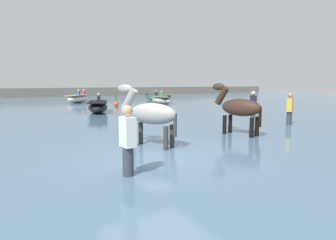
{
  "coord_description": "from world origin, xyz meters",
  "views": [
    {
      "loc": [
        -3.44,
        -5.9,
        2.01
      ],
      "look_at": [
        1.49,
        1.98,
        0.85
      ],
      "focal_mm": 31.49,
      "sensor_mm": 36.0,
      "label": 1
    }
  ],
  "objects_px": {
    "person_onlooker_left": "(253,107)",
    "channel_buoy": "(116,104)",
    "person_spectator_far": "(289,112)",
    "boat_far_inshore": "(98,107)",
    "horse_lead_dark_bay": "(239,109)",
    "horse_trailing_grey": "(150,115)",
    "boat_near_starboard": "(161,100)",
    "boat_mid_channel": "(78,99)",
    "boat_distant_east": "(157,98)",
    "person_wading_close": "(128,147)"
  },
  "relations": [
    {
      "from": "person_onlooker_left",
      "to": "channel_buoy",
      "type": "height_order",
      "value": "person_onlooker_left"
    },
    {
      "from": "person_spectator_far",
      "to": "boat_far_inshore",
      "type": "bearing_deg",
      "value": 118.19
    },
    {
      "from": "person_onlooker_left",
      "to": "channel_buoy",
      "type": "bearing_deg",
      "value": 107.95
    },
    {
      "from": "horse_lead_dark_bay",
      "to": "channel_buoy",
      "type": "height_order",
      "value": "horse_lead_dark_bay"
    },
    {
      "from": "horse_trailing_grey",
      "to": "person_onlooker_left",
      "type": "xyz_separation_m",
      "value": [
        7.46,
        3.2,
        -0.3
      ]
    },
    {
      "from": "horse_lead_dark_bay",
      "to": "boat_near_starboard",
      "type": "height_order",
      "value": "horse_lead_dark_bay"
    },
    {
      "from": "boat_mid_channel",
      "to": "boat_far_inshore",
      "type": "height_order",
      "value": "boat_mid_channel"
    },
    {
      "from": "boat_far_inshore",
      "to": "person_spectator_far",
      "type": "relative_size",
      "value": 2.03
    },
    {
      "from": "horse_trailing_grey",
      "to": "boat_distant_east",
      "type": "bearing_deg",
      "value": 59.66
    },
    {
      "from": "person_wading_close",
      "to": "person_spectator_far",
      "type": "relative_size",
      "value": 1.0
    },
    {
      "from": "horse_trailing_grey",
      "to": "person_wading_close",
      "type": "relative_size",
      "value": 1.22
    },
    {
      "from": "boat_far_inshore",
      "to": "person_onlooker_left",
      "type": "relative_size",
      "value": 2.03
    },
    {
      "from": "person_spectator_far",
      "to": "person_onlooker_left",
      "type": "height_order",
      "value": "same"
    },
    {
      "from": "boat_distant_east",
      "to": "channel_buoy",
      "type": "bearing_deg",
      "value": -141.1
    },
    {
      "from": "boat_near_starboard",
      "to": "horse_lead_dark_bay",
      "type": "bearing_deg",
      "value": -110.94
    },
    {
      "from": "boat_mid_channel",
      "to": "person_spectator_far",
      "type": "relative_size",
      "value": 1.91
    },
    {
      "from": "boat_far_inshore",
      "to": "channel_buoy",
      "type": "xyz_separation_m",
      "value": [
        2.45,
        3.29,
        -0.12
      ]
    },
    {
      "from": "boat_far_inshore",
      "to": "person_wading_close",
      "type": "xyz_separation_m",
      "value": [
        -3.38,
        -11.63,
        0.2
      ]
    },
    {
      "from": "person_wading_close",
      "to": "person_spectator_far",
      "type": "height_order",
      "value": "same"
    },
    {
      "from": "horse_lead_dark_bay",
      "to": "boat_far_inshore",
      "type": "bearing_deg",
      "value": 98.58
    },
    {
      "from": "horse_lead_dark_bay",
      "to": "person_spectator_far",
      "type": "bearing_deg",
      "value": 9.23
    },
    {
      "from": "boat_distant_east",
      "to": "person_onlooker_left",
      "type": "bearing_deg",
      "value": -101.7
    },
    {
      "from": "boat_near_starboard",
      "to": "person_spectator_far",
      "type": "xyz_separation_m",
      "value": [
        -1.85,
        -13.15,
        0.22
      ]
    },
    {
      "from": "boat_distant_east",
      "to": "person_onlooker_left",
      "type": "relative_size",
      "value": 1.75
    },
    {
      "from": "boat_near_starboard",
      "to": "person_onlooker_left",
      "type": "xyz_separation_m",
      "value": [
        -1.08,
        -10.57,
        0.22
      ]
    },
    {
      "from": "boat_mid_channel",
      "to": "boat_far_inshore",
      "type": "relative_size",
      "value": 0.94
    },
    {
      "from": "person_onlooker_left",
      "to": "boat_far_inshore",
      "type": "bearing_deg",
      "value": 131.0
    },
    {
      "from": "boat_near_starboard",
      "to": "channel_buoy",
      "type": "bearing_deg",
      "value": -168.98
    },
    {
      "from": "boat_far_inshore",
      "to": "channel_buoy",
      "type": "relative_size",
      "value": 3.81
    },
    {
      "from": "boat_far_inshore",
      "to": "person_onlooker_left",
      "type": "xyz_separation_m",
      "value": [
        5.61,
        -6.45,
        0.2
      ]
    },
    {
      "from": "person_wading_close",
      "to": "channel_buoy",
      "type": "xyz_separation_m",
      "value": [
        5.83,
        14.92,
        -0.33
      ]
    },
    {
      "from": "horse_lead_dark_bay",
      "to": "person_wading_close",
      "type": "distance_m",
      "value": 5.25
    },
    {
      "from": "horse_trailing_grey",
      "to": "boat_far_inshore",
      "type": "bearing_deg",
      "value": 79.16
    },
    {
      "from": "horse_trailing_grey",
      "to": "channel_buoy",
      "type": "relative_size",
      "value": 2.29
    },
    {
      "from": "boat_mid_channel",
      "to": "boat_far_inshore",
      "type": "xyz_separation_m",
      "value": [
        -1.42,
        -9.35,
        -0.02
      ]
    },
    {
      "from": "boat_near_starboard",
      "to": "channel_buoy",
      "type": "height_order",
      "value": "boat_near_starboard"
    },
    {
      "from": "person_spectator_far",
      "to": "channel_buoy",
      "type": "relative_size",
      "value": 1.88
    },
    {
      "from": "horse_trailing_grey",
      "to": "person_wading_close",
      "type": "bearing_deg",
      "value": -127.72
    },
    {
      "from": "boat_distant_east",
      "to": "boat_mid_channel",
      "type": "height_order",
      "value": "boat_mid_channel"
    },
    {
      "from": "horse_lead_dark_bay",
      "to": "boat_near_starboard",
      "type": "xyz_separation_m",
      "value": [
        5.24,
        13.7,
        -0.54
      ]
    },
    {
      "from": "boat_mid_channel",
      "to": "person_onlooker_left",
      "type": "height_order",
      "value": "person_onlooker_left"
    },
    {
      "from": "channel_buoy",
      "to": "person_wading_close",
      "type": "bearing_deg",
      "value": -111.35
    },
    {
      "from": "horse_lead_dark_bay",
      "to": "boat_mid_channel",
      "type": "xyz_separation_m",
      "value": [
        -0.02,
        18.93,
        -0.51
      ]
    },
    {
      "from": "boat_mid_channel",
      "to": "person_spectator_far",
      "type": "distance_m",
      "value": 18.7
    },
    {
      "from": "horse_trailing_grey",
      "to": "boat_mid_channel",
      "type": "xyz_separation_m",
      "value": [
        3.27,
        19.0,
        -0.49
      ]
    },
    {
      "from": "person_onlooker_left",
      "to": "person_wading_close",
      "type": "bearing_deg",
      "value": -150.04
    },
    {
      "from": "boat_near_starboard",
      "to": "channel_buoy",
      "type": "distance_m",
      "value": 4.32
    },
    {
      "from": "boat_distant_east",
      "to": "boat_mid_channel",
      "type": "xyz_separation_m",
      "value": [
        -7.24,
        1.05,
        0.08
      ]
    },
    {
      "from": "horse_lead_dark_bay",
      "to": "person_wading_close",
      "type": "bearing_deg",
      "value": -157.0
    },
    {
      "from": "person_spectator_far",
      "to": "person_onlooker_left",
      "type": "xyz_separation_m",
      "value": [
        0.77,
        2.58,
        0.0
      ]
    }
  ]
}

